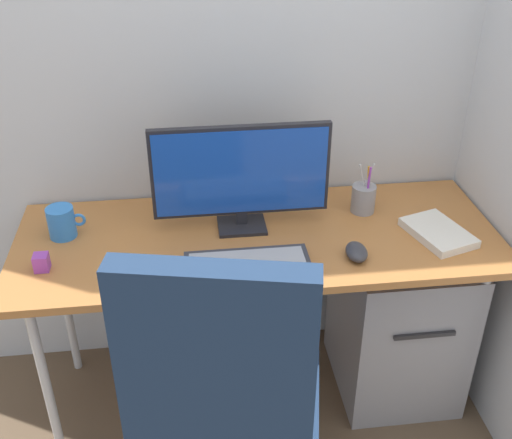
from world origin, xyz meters
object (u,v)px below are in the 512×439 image
object	(u,v)px
pen_holder	(363,198)
mouse	(356,252)
office_chair	(227,411)
desk_clamp_accessory	(41,262)
monitor	(241,174)
notebook	(438,233)
keyboard	(248,266)
coffee_mug	(62,222)
filing_cabinet	(397,318)

from	to	relation	value
pen_holder	mouse	bearing A→B (deg)	-109.17
office_chair	pen_holder	distance (m)	0.92
pen_holder	desk_clamp_accessory	distance (m)	1.09
mouse	desk_clamp_accessory	world-z (taller)	desk_clamp_accessory
monitor	notebook	xyz separation A→B (m)	(0.64, -0.15, -0.18)
office_chair	monitor	distance (m)	0.76
keyboard	notebook	size ratio (longest dim) A/B	1.66
office_chair	coffee_mug	size ratio (longest dim) A/B	9.02
office_chair	keyboard	distance (m)	0.45
office_chair	keyboard	world-z (taller)	office_chair
filing_cabinet	monitor	size ratio (longest dim) A/B	1.07
mouse	pen_holder	bearing A→B (deg)	73.49
filing_cabinet	notebook	xyz separation A→B (m)	(0.06, -0.08, 0.42)
keyboard	coffee_mug	bearing A→B (deg)	155.46
monitor	mouse	world-z (taller)	monitor
filing_cabinet	desk_clamp_accessory	xyz separation A→B (m)	(-1.21, -0.11, 0.43)
monitor	pen_holder	size ratio (longest dim) A/B	3.13
keyboard	coffee_mug	size ratio (longest dim) A/B	3.10
pen_holder	coffee_mug	size ratio (longest dim) A/B	1.51
notebook	monitor	bearing A→B (deg)	149.78
pen_holder	keyboard	bearing A→B (deg)	-145.39
office_chair	notebook	size ratio (longest dim) A/B	4.84
office_chair	monitor	size ratio (longest dim) A/B	1.92
monitor	coffee_mug	world-z (taller)	monitor
notebook	coffee_mug	size ratio (longest dim) A/B	1.87
notebook	office_chair	bearing A→B (deg)	-163.00
filing_cabinet	keyboard	xyz separation A→B (m)	(-0.58, -0.19, 0.42)
office_chair	mouse	bearing A→B (deg)	43.47
coffee_mug	desk_clamp_accessory	size ratio (longest dim) A/B	2.32
filing_cabinet	desk_clamp_accessory	bearing A→B (deg)	-174.81
filing_cabinet	monitor	distance (m)	0.84
notebook	desk_clamp_accessory	world-z (taller)	desk_clamp_accessory
keyboard	pen_holder	distance (m)	0.54
filing_cabinet	keyboard	size ratio (longest dim) A/B	1.62
pen_holder	coffee_mug	bearing A→B (deg)	-177.81
pen_holder	notebook	world-z (taller)	pen_holder
keyboard	notebook	distance (m)	0.66
monitor	coffee_mug	bearing A→B (deg)	179.20
filing_cabinet	coffee_mug	distance (m)	1.26
office_chair	monitor	bearing A→B (deg)	80.67
notebook	desk_clamp_accessory	xyz separation A→B (m)	(-1.27, -0.03, 0.01)
filing_cabinet	mouse	world-z (taller)	mouse
filing_cabinet	desk_clamp_accessory	distance (m)	1.29
mouse	notebook	bearing A→B (deg)	18.92
office_chair	mouse	distance (m)	0.64
keyboard	desk_clamp_accessory	size ratio (longest dim) A/B	7.20
filing_cabinet	mouse	distance (m)	0.52
mouse	notebook	size ratio (longest dim) A/B	0.46
keyboard	filing_cabinet	bearing A→B (deg)	17.85
office_chair	notebook	distance (m)	0.92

